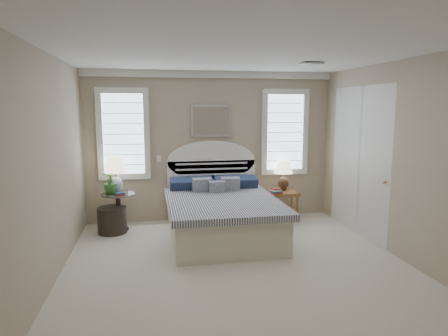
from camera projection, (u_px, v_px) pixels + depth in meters
floor at (241, 271)px, 5.08m from camera, size 4.50×5.00×0.01m
ceiling at (242, 53)px, 4.67m from camera, size 4.50×5.00×0.01m
wall_back at (211, 147)px, 7.31m from camera, size 4.50×0.02×2.70m
wall_left at (46, 172)px, 4.48m from camera, size 0.02×5.00×2.70m
wall_right at (407, 162)px, 5.28m from camera, size 0.02×5.00×2.70m
crown_molding at (211, 74)px, 7.08m from camera, size 4.50×0.08×0.12m
hvac_vent at (312, 64)px, 5.67m from camera, size 0.30×0.20×0.02m
switch_plate at (159, 159)px, 7.16m from camera, size 0.08×0.01×0.12m
window_left at (124, 134)px, 6.97m from camera, size 0.90×0.06×1.60m
window_right at (285, 132)px, 7.50m from camera, size 0.90×0.06×1.60m
painting at (211, 121)px, 7.20m from camera, size 0.74×0.04×0.58m
closet_door at (359, 161)px, 6.47m from camera, size 0.02×1.80×2.40m
bed at (221, 212)px, 6.44m from camera, size 1.72×2.28×1.47m
side_table_left at (119, 208)px, 6.72m from camera, size 0.56×0.56×0.63m
nightstand_right at (284, 199)px, 7.35m from camera, size 0.50×0.40×0.53m
floor_pot at (112, 220)px, 6.60m from camera, size 0.59×0.59×0.43m
lamp_left at (115, 171)px, 6.68m from camera, size 0.43×0.43×0.61m
lamp_right at (283, 172)px, 7.42m from camera, size 0.39×0.39×0.56m
potted_plant at (110, 181)px, 6.62m from camera, size 0.28×0.28×0.44m
books_left at (120, 194)px, 6.57m from camera, size 0.18×0.14×0.04m
books_right at (276, 191)px, 7.14m from camera, size 0.21×0.17×0.10m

